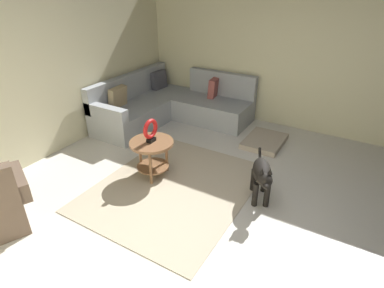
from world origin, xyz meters
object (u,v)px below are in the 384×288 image
at_px(sectional_couch, 170,106).
at_px(side_table, 152,149).
at_px(torus_sculpture, 151,130).
at_px(dog, 262,175).
at_px(dog_bed_mat, 264,141).

distance_m(sectional_couch, side_table, 1.96).
relative_size(torus_sculpture, dog, 0.41).
relative_size(dog_bed_mat, dog, 1.01).
xyz_separation_m(sectional_couch, dog, (-1.51, -2.39, 0.09)).
relative_size(sectional_couch, side_table, 3.75).
relative_size(sectional_couch, dog_bed_mat, 2.81).
bearing_deg(sectional_couch, side_table, -152.79).
bearing_deg(torus_sculpture, side_table, 0.00).
bearing_deg(dog, torus_sculpture, -16.31).
distance_m(side_table, dog_bed_mat, 2.05).
bearing_deg(torus_sculpture, dog_bed_mat, -30.97).
height_order(sectional_couch, torus_sculpture, sectional_couch).
distance_m(sectional_couch, dog, 2.83).
bearing_deg(dog_bed_mat, torus_sculpture, 149.03).
relative_size(side_table, dog_bed_mat, 0.75).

